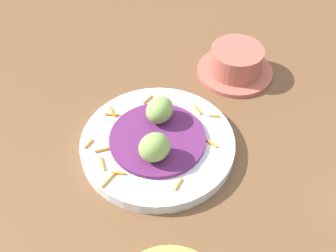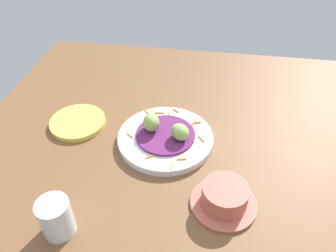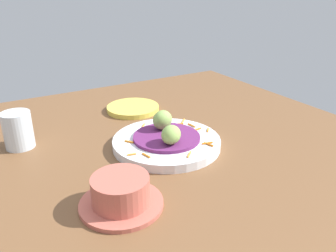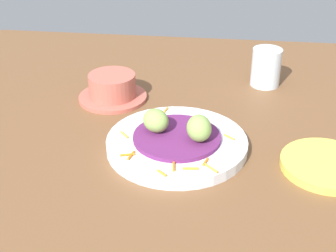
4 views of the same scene
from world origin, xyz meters
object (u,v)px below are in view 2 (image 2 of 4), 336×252
Objects in this scene: guac_scoop_left at (180,132)px; terracotta_bowl at (224,197)px; guac_scoop_center at (151,123)px; water_glass at (56,218)px; main_plate at (165,138)px; side_plate_small at (78,122)px.

guac_scoop_left is 20.45cm from terracotta_bowl.
guac_scoop_center reaches higher than terracotta_bowl.
guac_scoop_center is 0.58× the size of water_glass.
terracotta_bowl is (11.65, -16.65, -2.30)cm from guac_scoop_left.
main_plate reaches higher than side_plate_small.
side_plate_small is (-25.06, 3.10, -0.29)cm from main_plate.
water_glass reaches higher than terracotta_bowl.
main_plate is 5.47cm from guac_scoop_left.
water_glass reaches higher than main_plate.
terracotta_bowl is at bearing 19.33° from water_glass.
side_plate_small is at bearing 174.61° from guac_scoop_center.
water_glass is (-32.05, -11.25, 1.76)cm from terracotta_bowl.
terracotta_bowl is (15.48, -17.75, 1.46)cm from main_plate.
guac_scoop_left is 34.57cm from water_glass.
main_plate is at bearing 60.24° from water_glass.
terracotta_bowl is (40.53, -20.85, 1.75)cm from side_plate_small.
terracotta_bowl reaches higher than side_plate_small.
guac_scoop_left is 1.02× the size of guac_scoop_center.
guac_scoop_left is at bearing 124.97° from terracotta_bowl.
terracotta_bowl is at bearing -55.03° from guac_scoop_left.
terracotta_bowl is (19.30, -18.84, -2.55)cm from guac_scoop_center.
main_plate is 23.59cm from terracotta_bowl.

